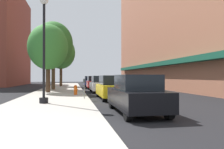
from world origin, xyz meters
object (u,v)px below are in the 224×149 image
object	(u,v)px
lamppost	(44,47)
tree_mid	(48,47)
car_black	(136,94)
car_blue	(90,81)
car_yellow	(112,88)
car_red	(94,83)
car_white	(100,84)
tree_near	(53,44)
parking_meter_near	(84,86)
fire_hydrant	(76,90)
tree_far	(61,53)

from	to	relation	value
lamppost	tree_mid	bearing A→B (deg)	94.66
car_black	car_blue	bearing A→B (deg)	88.84
car_yellow	car_blue	distance (m)	20.00
car_yellow	car_red	distance (m)	12.85
car_blue	car_white	bearing A→B (deg)	-89.54
car_red	car_white	bearing A→B (deg)	-89.07
tree_near	parking_meter_near	bearing A→B (deg)	-75.08
car_yellow	tree_mid	bearing A→B (deg)	131.30
tree_near	car_yellow	distance (m)	12.30
lamppost	car_white	world-z (taller)	lamppost
tree_mid	car_white	bearing A→B (deg)	6.79
fire_hydrant	car_white	distance (m)	4.54
car_white	tree_mid	bearing A→B (deg)	-171.32
tree_mid	car_yellow	world-z (taller)	tree_mid
lamppost	car_black	distance (m)	5.95
parking_meter_near	car_white	xyz separation A→B (m)	(1.95, 7.05, -0.14)
car_yellow	car_red	world-z (taller)	same
tree_mid	tree_far	bearing A→B (deg)	87.53
parking_meter_near	car_black	bearing A→B (deg)	-69.95
tree_mid	tree_far	distance (m)	12.36
car_yellow	car_red	xyz separation A→B (m)	(0.00, 12.85, 0.00)
car_blue	car_red	bearing A→B (deg)	-89.54
tree_mid	car_yellow	distance (m)	8.47
fire_hydrant	car_red	distance (m)	10.47
fire_hydrant	car_white	world-z (taller)	car_white
tree_far	car_black	bearing A→B (deg)	-79.60
tree_far	car_red	distance (m)	8.19
car_black	tree_near	bearing A→B (deg)	105.47
fire_hydrant	tree_far	xyz separation A→B (m)	(-1.95, 15.53, 4.62)
tree_near	tree_far	size ratio (longest dim) A/B	1.03
car_black	car_white	bearing A→B (deg)	88.84
car_blue	fire_hydrant	bearing A→B (deg)	-97.66
car_blue	car_black	bearing A→B (deg)	-89.54
lamppost	car_red	distance (m)	16.14
lamppost	tree_near	distance (m)	13.08
tree_near	tree_far	world-z (taller)	tree_near
tree_near	tree_far	xyz separation A→B (m)	(0.44, 7.84, -0.15)
car_white	car_blue	world-z (taller)	same
car_blue	parking_meter_near	bearing A→B (deg)	-94.95
tree_far	car_black	distance (m)	24.90
car_blue	tree_near	bearing A→B (deg)	-116.33
tree_mid	car_yellow	xyz separation A→B (m)	(4.96, -5.89, -3.52)
fire_hydrant	tree_near	xyz separation A→B (m)	(-2.39, 7.68, 4.77)
car_yellow	car_white	size ratio (longest dim) A/B	1.00
fire_hydrant	parking_meter_near	xyz separation A→B (m)	(0.52, -3.25, 0.43)
tree_near	car_blue	bearing A→B (deg)	63.21
lamppost	fire_hydrant	size ratio (longest dim) A/B	7.47
tree_mid	car_black	distance (m)	13.27
parking_meter_near	car_black	size ratio (longest dim) A/B	0.30
fire_hydrant	car_red	xyz separation A→B (m)	(2.47, 10.17, 0.29)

